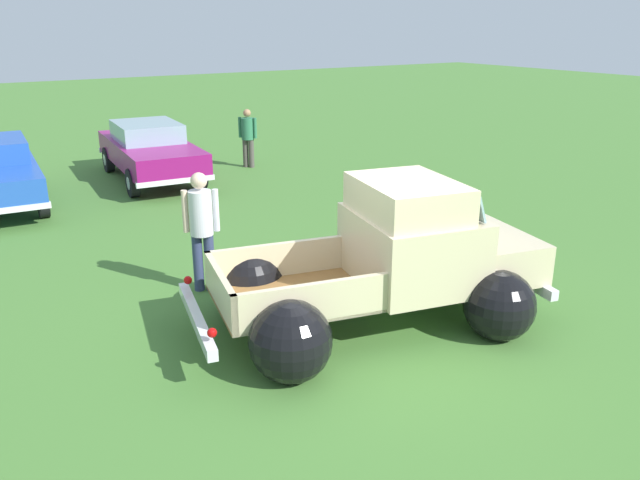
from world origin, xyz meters
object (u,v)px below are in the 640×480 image
(show_car_1, at_px, (150,149))
(spectator_0, at_px, (201,224))
(spectator_1, at_px, (248,135))
(vintage_pickup_truck, at_px, (393,267))

(show_car_1, distance_m, spectator_0, 7.47)
(spectator_0, xyz_separation_m, spectator_1, (4.31, 7.29, -0.14))
(spectator_1, bearing_deg, spectator_0, -161.29)
(spectator_0, distance_m, spectator_1, 8.47)
(spectator_0, bearing_deg, show_car_1, -167.29)
(spectator_0, bearing_deg, vintage_pickup_truck, 62.47)
(vintage_pickup_truck, bearing_deg, spectator_0, 139.25)
(show_car_1, relative_size, spectator_1, 2.95)
(vintage_pickup_truck, xyz_separation_m, spectator_0, (-1.76, 2.29, 0.28))
(vintage_pickup_truck, xyz_separation_m, spectator_1, (2.56, 9.57, 0.14))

